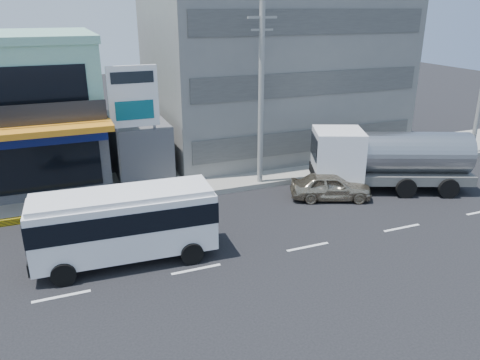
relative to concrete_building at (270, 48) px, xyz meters
name	(u,v)px	position (x,y,z in m)	size (l,w,h in m)	color
ground	(196,269)	(-10.00, -15.00, -7.00)	(120.00, 120.00, 0.00)	black
sidewalk	(231,174)	(-5.00, -5.50, -6.85)	(70.00, 5.00, 0.30)	gray
concrete_building	(270,48)	(0.00, 0.00, 0.00)	(16.00, 12.00, 14.00)	slate
gap_structure	(139,147)	(-10.00, -3.00, -5.25)	(3.00, 6.00, 3.50)	#434347
satellite_dish	(139,121)	(-10.00, -4.00, -3.42)	(1.50, 1.50, 0.15)	slate
billboard	(134,104)	(-10.50, -5.80, -2.07)	(2.60, 0.18, 6.90)	gray
utility_pole_near	(261,97)	(-4.00, -7.60, -1.85)	(1.60, 0.30, 10.00)	#999993
minibus	(124,220)	(-12.38, -13.28, -5.22)	(7.22, 2.78, 2.98)	white
sedan	(331,186)	(-1.23, -10.70, -6.27)	(1.71, 4.26, 1.45)	tan
tanker_truck	(385,158)	(2.28, -10.54, -5.17)	(8.95, 5.60, 3.41)	white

